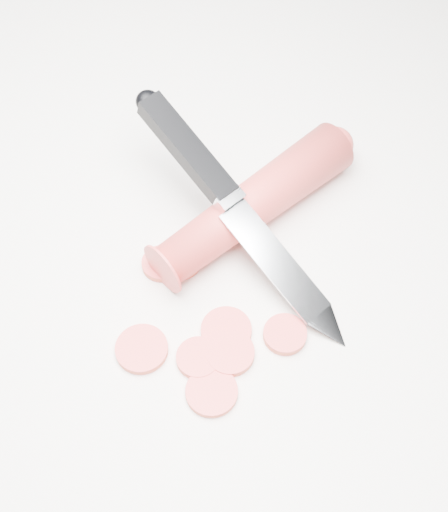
{
  "coord_description": "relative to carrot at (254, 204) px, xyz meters",
  "views": [
    {
      "loc": [
        0.04,
        -0.3,
        0.49
      ],
      "look_at": [
        0.01,
        0.0,
        0.02
      ],
      "focal_mm": 50.0,
      "sensor_mm": 36.0,
      "label": 1
    }
  ],
  "objects": [
    {
      "name": "carrot_slice_4",
      "position": [
        -0.01,
        -0.11,
        -0.02
      ],
      "size": [
        0.04,
        0.04,
        0.01
      ],
      "primitive_type": "cylinder",
      "color": "red",
      "rests_on": "ground"
    },
    {
      "name": "ground",
      "position": [
        -0.03,
        -0.05,
        -0.02
      ],
      "size": [
        2.4,
        2.4,
        0.0
      ],
      "primitive_type": "plane",
      "color": "silver",
      "rests_on": "ground"
    },
    {
      "name": "carrot_slice_7",
      "position": [
        -0.03,
        -0.13,
        -0.02
      ],
      "size": [
        0.03,
        0.03,
        0.01
      ],
      "primitive_type": "cylinder",
      "color": "red",
      "rests_on": "ground"
    },
    {
      "name": "carrot_slice_6",
      "position": [
        -0.01,
        -0.13,
        -0.02
      ],
      "size": [
        0.04,
        0.04,
        0.01
      ],
      "primitive_type": "cylinder",
      "color": "red",
      "rests_on": "ground"
    },
    {
      "name": "carrot_slice_5",
      "position": [
        -0.06,
        -0.05,
        -0.02
      ],
      "size": [
        0.03,
        0.03,
        0.01
      ],
      "primitive_type": "cylinder",
      "color": "red",
      "rests_on": "ground"
    },
    {
      "name": "carrot",
      "position": [
        0.0,
        0.0,
        0.0
      ],
      "size": [
        0.16,
        0.16,
        0.04
      ],
      "primitive_type": "cylinder",
      "rotation": [
        1.57,
        0.0,
        -0.76
      ],
      "color": "red",
      "rests_on": "ground"
    },
    {
      "name": "carrot_slice_1",
      "position": [
        -0.02,
        -0.16,
        -0.02
      ],
      "size": [
        0.04,
        0.04,
        0.01
      ],
      "primitive_type": "cylinder",
      "color": "red",
      "rests_on": "ground"
    },
    {
      "name": "carrot_slice_0",
      "position": [
        -0.08,
        -0.13,
        -0.02
      ],
      "size": [
        0.04,
        0.04,
        0.01
      ],
      "primitive_type": "cylinder",
      "color": "red",
      "rests_on": "ground"
    },
    {
      "name": "kitchen_knife",
      "position": [
        -0.01,
        -0.03,
        0.02
      ],
      "size": [
        0.2,
        0.19,
        0.09
      ],
      "primitive_type": null,
      "color": "silver",
      "rests_on": "ground"
    },
    {
      "name": "carrot_slice_3",
      "position": [
        0.03,
        -0.11,
        -0.02
      ],
      "size": [
        0.03,
        0.03,
        0.01
      ],
      "primitive_type": "cylinder",
      "color": "red",
      "rests_on": "ground"
    },
    {
      "name": "carrot_slice_2",
      "position": [
        -0.07,
        -0.05,
        -0.02
      ],
      "size": [
        0.03,
        0.03,
        0.01
      ],
      "primitive_type": "cylinder",
      "color": "red",
      "rests_on": "ground"
    }
  ]
}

